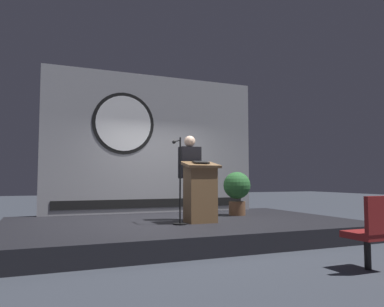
# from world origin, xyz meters

# --- Properties ---
(ground_plane) EXTENTS (40.00, 40.00, 0.00)m
(ground_plane) POSITION_xyz_m (0.00, 0.00, 0.00)
(ground_plane) COLOR #383D47
(stage_platform) EXTENTS (6.40, 4.00, 0.30)m
(stage_platform) POSITION_xyz_m (0.00, 0.00, 0.15)
(stage_platform) COLOR black
(stage_platform) RESTS_ON ground
(banner_display) EXTENTS (5.14, 0.12, 3.28)m
(banner_display) POSITION_xyz_m (-0.03, 1.85, 1.94)
(banner_display) COLOR #9E9EA3
(banner_display) RESTS_ON stage_platform
(podium) EXTENTS (0.64, 0.50, 1.13)m
(podium) POSITION_xyz_m (0.19, -0.44, 0.85)
(podium) COLOR olive
(podium) RESTS_ON stage_platform
(speaker_person) EXTENTS (0.40, 0.26, 1.64)m
(speaker_person) POSITION_xyz_m (0.18, 0.04, 1.13)
(speaker_person) COLOR black
(speaker_person) RESTS_ON stage_platform
(microphone_stand) EXTENTS (0.24, 0.49, 1.52)m
(microphone_stand) POSITION_xyz_m (-0.26, -0.54, 0.83)
(microphone_stand) COLOR black
(microphone_stand) RESTS_ON stage_platform
(potted_plant) EXTENTS (0.59, 0.59, 0.95)m
(potted_plant) POSITION_xyz_m (1.48, 0.50, 0.87)
(potted_plant) COLOR brown
(potted_plant) RESTS_ON stage_platform
(audience_chair_left) EXTENTS (0.44, 0.45, 0.89)m
(audience_chair_left) POSITION_xyz_m (1.16, -3.34, 0.49)
(audience_chair_left) COLOR black
(audience_chair_left) RESTS_ON ground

